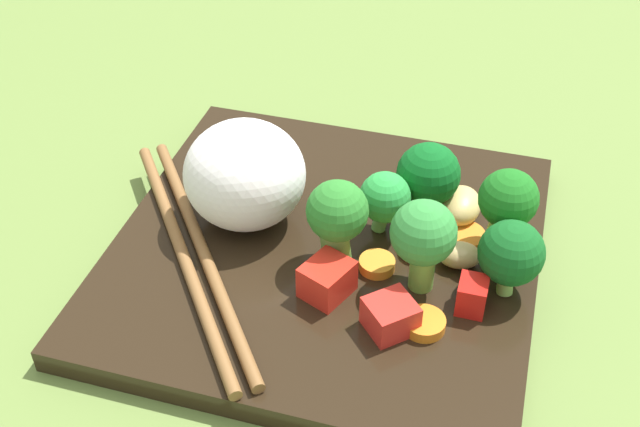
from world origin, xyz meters
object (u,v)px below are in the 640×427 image
at_px(square_plate, 326,252).
at_px(carrot_slice_3, 418,249).
at_px(rice_mound, 245,175).
at_px(broccoli_floret_5, 507,205).
at_px(chopstick_pair, 192,251).

xyz_separation_m(square_plate, carrot_slice_3, (0.06, 0.01, 0.01)).
xyz_separation_m(rice_mound, carrot_slice_3, (0.12, -0.00, -0.03)).
relative_size(broccoli_floret_5, carrot_slice_3, 3.15).
bearing_deg(chopstick_pair, broccoli_floret_5, 70.88).
bearing_deg(square_plate, chopstick_pair, -154.59).
bearing_deg(carrot_slice_3, broccoli_floret_5, 21.99).
relative_size(square_plate, carrot_slice_3, 13.79).
bearing_deg(broccoli_floret_5, rice_mound, -173.69).
height_order(broccoli_floret_5, carrot_slice_3, broccoli_floret_5).
height_order(square_plate, broccoli_floret_5, broccoli_floret_5).
xyz_separation_m(broccoli_floret_5, chopstick_pair, (-0.19, -0.07, -0.03)).
height_order(square_plate, rice_mound, rice_mound).
relative_size(square_plate, rice_mound, 3.39).
xyz_separation_m(rice_mound, broccoli_floret_5, (0.17, 0.02, 0.00)).
relative_size(square_plate, broccoli_floret_5, 4.38).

